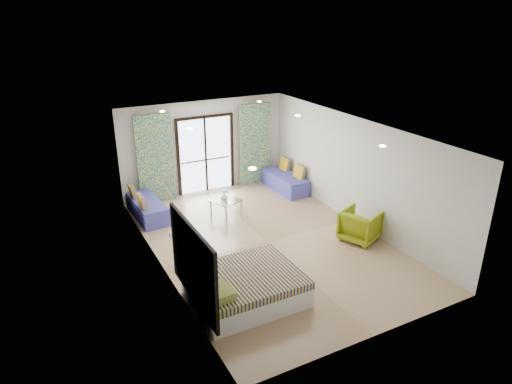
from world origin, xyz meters
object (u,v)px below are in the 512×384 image
bed (245,287)px  daybed_left (147,208)px  daybed_right (286,181)px  coffee_table (226,202)px  armchair (360,224)px

bed → daybed_left: size_ratio=1.16×
daybed_left → daybed_right: bearing=-2.6°
bed → coffee_table: 3.83m
daybed_right → armchair: 3.57m
daybed_right → daybed_left: bearing=179.1°
coffee_table → daybed_right: bearing=19.7°
daybed_left → coffee_table: 2.07m
coffee_table → armchair: armchair is taller
daybed_left → armchair: daybed_left is taller
daybed_right → armchair: size_ratio=2.12×
bed → coffee_table: bearing=71.0°
daybed_left → coffee_table: size_ratio=2.05×
daybed_right → coffee_table: bearing=-161.1°
armchair → coffee_table: bearing=16.4°
armchair → daybed_right: bearing=-24.7°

